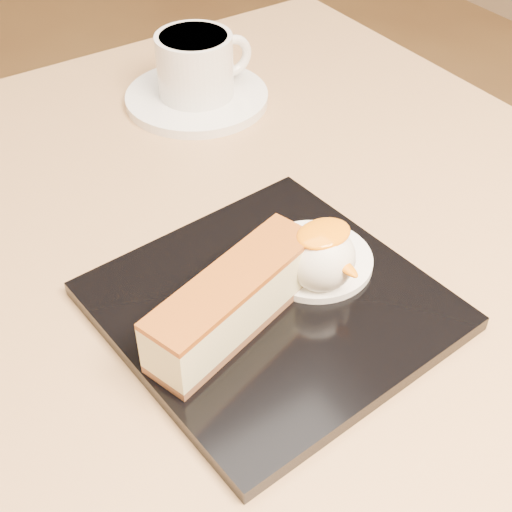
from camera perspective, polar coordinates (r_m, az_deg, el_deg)
table at (r=0.67m, az=-3.48°, el=-11.16°), size 0.80×0.80×0.72m
dessert_plate at (r=0.52m, az=1.22°, el=-4.00°), size 0.24×0.24×0.01m
cheesecake at (r=0.49m, az=-1.81°, el=-3.60°), size 0.15×0.08×0.05m
cream_smear at (r=0.55m, az=4.65°, el=-0.31°), size 0.09×0.09×0.01m
ice_cream_scoop at (r=0.52m, az=5.24°, el=-0.15°), size 0.05×0.05×0.05m
mango_sauce at (r=0.51m, az=5.42°, el=1.79°), size 0.04×0.03×0.01m
mint_sprig at (r=0.55m, az=0.69°, el=0.25°), size 0.03×0.02×0.00m
saucer at (r=0.77m, az=-4.75°, el=12.51°), size 0.15×0.15×0.01m
coffee_cup at (r=0.76m, az=-4.77°, el=15.08°), size 0.11×0.08×0.06m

